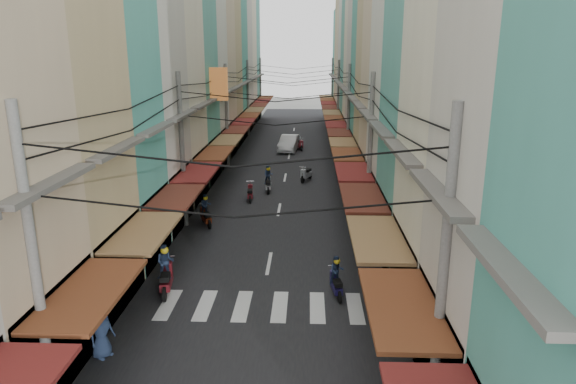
% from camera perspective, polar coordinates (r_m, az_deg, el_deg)
% --- Properties ---
extents(ground, '(160.00, 160.00, 0.00)m').
position_cam_1_polar(ground, '(25.05, -1.78, -6.14)').
color(ground, slate).
rests_on(ground, ground).
extents(road, '(10.00, 80.00, 0.02)m').
position_cam_1_polar(road, '(44.23, 0.02, 3.48)').
color(road, black).
rests_on(road, ground).
extents(sidewalk_left, '(3.00, 80.00, 0.06)m').
position_cam_1_polar(sidewalk_left, '(44.94, -8.30, 3.54)').
color(sidewalk_left, slate).
rests_on(sidewalk_left, ground).
extents(sidewalk_right, '(3.00, 80.00, 0.06)m').
position_cam_1_polar(sidewalk_right, '(44.45, 8.44, 3.40)').
color(sidewalk_right, slate).
rests_on(sidewalk_right, ground).
extents(crosswalk, '(7.55, 2.40, 0.01)m').
position_cam_1_polar(crosswalk, '(19.61, -3.02, -12.55)').
color(crosswalk, silver).
rests_on(crosswalk, ground).
extents(building_row_left, '(7.80, 67.67, 23.70)m').
position_cam_1_polar(building_row_left, '(40.93, -11.78, 15.97)').
color(building_row_left, silver).
rests_on(building_row_left, ground).
extents(building_row_right, '(7.80, 68.98, 22.59)m').
position_cam_1_polar(building_row_right, '(40.15, 11.61, 15.47)').
color(building_row_right, teal).
rests_on(building_row_right, ground).
extents(utility_poles, '(10.20, 66.13, 8.20)m').
position_cam_1_polar(utility_poles, '(38.36, -0.27, 11.56)').
color(utility_poles, gray).
rests_on(utility_poles, ground).
extents(white_car, '(5.41, 2.68, 1.83)m').
position_cam_1_polar(white_car, '(48.74, 0.13, 4.60)').
color(white_car, silver).
rests_on(white_car, ground).
extents(bicycle, '(1.87, 0.87, 1.24)m').
position_cam_1_polar(bicycle, '(25.13, 12.44, -6.44)').
color(bicycle, black).
rests_on(bicycle, ground).
extents(moving_scooters, '(7.17, 32.13, 2.00)m').
position_cam_1_polar(moving_scooters, '(29.74, -3.47, -1.52)').
color(moving_scooters, black).
rests_on(moving_scooters, ground).
extents(parked_scooters, '(13.16, 11.98, 0.95)m').
position_cam_1_polar(parked_scooters, '(21.61, 7.69, -8.59)').
color(parked_scooters, black).
rests_on(parked_scooters, ground).
extents(pedestrians, '(13.62, 19.42, 2.19)m').
position_cam_1_polar(pedestrians, '(26.91, -11.23, -2.61)').
color(pedestrians, '#28212D').
rests_on(pedestrians, ground).
extents(market_umbrella, '(2.46, 2.46, 2.59)m').
position_cam_1_polar(market_umbrella, '(17.41, 17.59, -8.80)').
color(market_umbrella, '#B2B2B7').
rests_on(market_umbrella, ground).
extents(traffic_sign, '(0.10, 0.64, 2.93)m').
position_cam_1_polar(traffic_sign, '(23.68, 12.07, -2.30)').
color(traffic_sign, gray).
rests_on(traffic_sign, ground).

